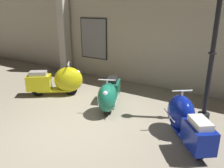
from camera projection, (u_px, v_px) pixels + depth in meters
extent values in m
plane|color=gray|center=(78.00, 130.00, 5.29)|extent=(60.00, 60.00, 0.00)
cube|color=#BCB29E|center=(150.00, 29.00, 7.75)|extent=(18.00, 0.20, 3.95)
cube|color=black|center=(94.00, 39.00, 8.97)|extent=(1.23, 0.03, 1.57)
cube|color=gray|center=(93.00, 39.00, 8.96)|extent=(1.15, 0.01, 1.49)
cube|color=beige|center=(64.00, 25.00, 9.29)|extent=(0.36, 0.36, 3.95)
cylinder|color=black|center=(71.00, 89.00, 7.31)|extent=(0.39, 0.32, 0.42)
cylinder|color=silver|center=(71.00, 89.00, 7.31)|extent=(0.21, 0.20, 0.19)
cylinder|color=black|center=(38.00, 90.00, 7.23)|extent=(0.39, 0.32, 0.42)
cylinder|color=silver|center=(38.00, 90.00, 7.23)|extent=(0.21, 0.20, 0.19)
cube|color=gold|center=(55.00, 90.00, 7.28)|extent=(1.03, 0.91, 0.05)
ellipsoid|color=gold|center=(68.00, 80.00, 7.21)|extent=(1.04, 0.98, 0.80)
cube|color=gold|center=(39.00, 82.00, 7.16)|extent=(0.83, 0.77, 0.47)
cube|color=gray|center=(38.00, 73.00, 7.07)|extent=(0.58, 0.54, 0.13)
sphere|color=silver|center=(78.00, 73.00, 7.17)|extent=(0.16, 0.16, 0.16)
cylinder|color=silver|center=(69.00, 68.00, 7.10)|extent=(0.05, 0.05, 0.30)
cylinder|color=silver|center=(68.00, 63.00, 7.05)|extent=(0.31, 0.39, 0.03)
cube|color=silver|center=(69.00, 79.00, 7.48)|extent=(0.57, 0.44, 0.03)
cylinder|color=black|center=(107.00, 108.00, 5.96)|extent=(0.23, 0.39, 0.39)
cylinder|color=silver|center=(107.00, 108.00, 5.96)|extent=(0.16, 0.20, 0.18)
cylinder|color=black|center=(113.00, 95.00, 6.83)|extent=(0.23, 0.39, 0.39)
cylinder|color=silver|center=(113.00, 95.00, 6.83)|extent=(0.16, 0.20, 0.18)
cube|color=#196B51|center=(110.00, 102.00, 6.40)|extent=(0.69, 0.99, 0.05)
ellipsoid|color=#196B51|center=(107.00, 97.00, 5.92)|extent=(0.80, 0.96, 0.74)
cube|color=#196B51|center=(112.00, 89.00, 6.72)|extent=(0.63, 0.77, 0.43)
cube|color=black|center=(112.00, 80.00, 6.64)|extent=(0.44, 0.54, 0.12)
sphere|color=silver|center=(105.00, 94.00, 5.59)|extent=(0.15, 0.15, 0.15)
cylinder|color=silver|center=(107.00, 85.00, 5.78)|extent=(0.04, 0.04, 0.27)
cylinder|color=silver|center=(107.00, 80.00, 5.73)|extent=(0.41, 0.20, 0.03)
cube|color=silver|center=(117.00, 100.00, 5.90)|extent=(0.27, 0.61, 0.02)
cylinder|color=black|center=(179.00, 123.00, 5.18)|extent=(0.31, 0.37, 0.41)
cylinder|color=silver|center=(179.00, 123.00, 5.18)|extent=(0.19, 0.20, 0.18)
cylinder|color=black|center=(198.00, 148.00, 4.28)|extent=(0.31, 0.37, 0.41)
cylinder|color=silver|center=(198.00, 148.00, 4.28)|extent=(0.19, 0.20, 0.18)
cube|color=navy|center=(187.00, 135.00, 4.74)|extent=(0.88, 0.98, 0.05)
ellipsoid|color=navy|center=(181.00, 112.00, 5.04)|extent=(0.94, 0.99, 0.77)
cube|color=navy|center=(198.00, 136.00, 4.24)|extent=(0.74, 0.79, 0.45)
cube|color=silver|center=(200.00, 123.00, 4.15)|extent=(0.52, 0.56, 0.12)
sphere|color=silver|center=(177.00, 99.00, 5.24)|extent=(0.15, 0.15, 0.15)
cylinder|color=silver|center=(182.00, 97.00, 4.96)|extent=(0.04, 0.04, 0.28)
cylinder|color=silver|center=(182.00, 91.00, 4.91)|extent=(0.37, 0.30, 0.03)
cube|color=silver|center=(169.00, 115.00, 5.03)|extent=(0.43, 0.54, 0.02)
cylinder|color=black|center=(203.00, 116.00, 5.75)|extent=(0.28, 0.28, 0.18)
cylinder|color=black|center=(212.00, 59.00, 5.28)|extent=(0.11, 0.11, 2.74)
torus|color=black|center=(212.00, 53.00, 5.24)|extent=(0.19, 0.19, 0.04)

